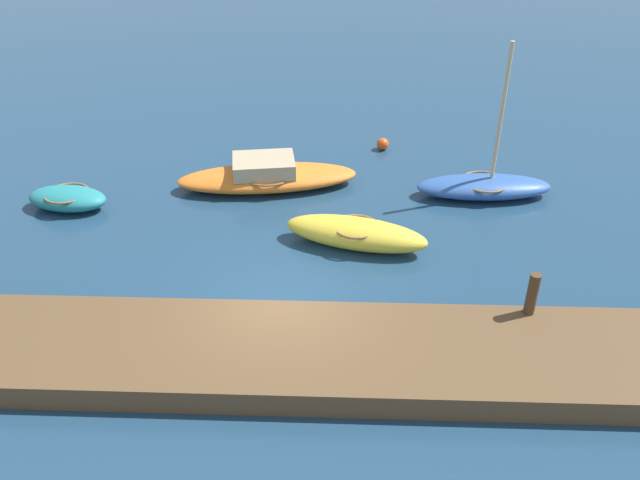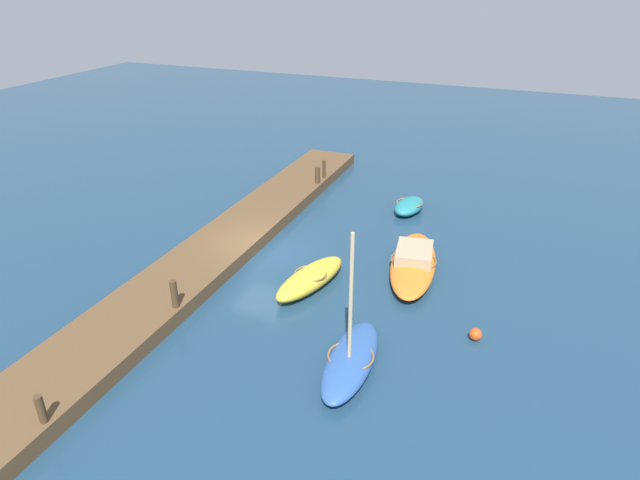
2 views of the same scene
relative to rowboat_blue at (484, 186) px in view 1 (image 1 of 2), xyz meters
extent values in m
plane|color=navy|center=(-5.89, -6.18, -0.37)|extent=(84.00, 84.00, 0.00)
cube|color=brown|center=(-5.89, -7.95, -0.08)|extent=(26.97, 3.03, 0.58)
ellipsoid|color=#2D569E|center=(0.00, 0.00, -0.04)|extent=(4.32, 1.64, 0.66)
torus|color=olive|center=(0.00, 0.00, 0.14)|extent=(1.57, 1.57, 0.07)
cylinder|color=#C6B284|center=(0.20, 0.01, 2.35)|extent=(0.12, 0.12, 4.38)
ellipsoid|color=orange|center=(-6.92, 0.39, -0.04)|extent=(6.02, 2.69, 0.66)
torus|color=olive|center=(-6.92, 0.39, 0.14)|extent=(2.18, 2.18, 0.07)
cube|color=tan|center=(-7.02, 0.37, 0.40)|extent=(2.16, 1.74, 0.49)
ellipsoid|color=teal|center=(-12.91, -1.24, -0.04)|extent=(2.61, 1.59, 0.67)
torus|color=olive|center=(-12.91, -1.24, 0.14)|extent=(1.52, 1.52, 0.07)
ellipsoid|color=gold|center=(-4.09, -3.10, 0.04)|extent=(4.20, 2.17, 0.82)
torus|color=olive|center=(-4.09, -3.10, 0.26)|extent=(1.58, 1.58, 0.07)
cylinder|color=#47331E|center=(-0.20, -6.69, 0.74)|extent=(0.25, 0.25, 1.05)
sphere|color=#E54C19|center=(-3.04, 3.48, -0.15)|extent=(0.44, 0.44, 0.44)
camera|label=1|loc=(-4.54, -18.55, 9.53)|focal=36.63mm
camera|label=2|loc=(13.12, 4.23, 11.11)|focal=30.73mm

